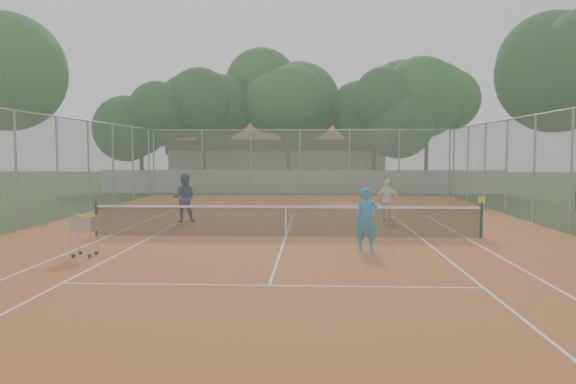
{
  "coord_description": "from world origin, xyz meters",
  "views": [
    {
      "loc": [
        0.86,
        -17.12,
        2.6
      ],
      "look_at": [
        0.0,
        1.5,
        1.3
      ],
      "focal_mm": 35.0,
      "sensor_mm": 36.0,
      "label": 1
    }
  ],
  "objects_px": {
    "tennis_net": "(286,221)",
    "player_far_left": "(184,198)",
    "ball_hopper": "(85,235)",
    "player_near": "(367,219)",
    "clubhouse": "(279,158)",
    "player_far_right": "(387,200)"
  },
  "relations": [
    {
      "from": "clubhouse",
      "to": "player_far_right",
      "type": "xyz_separation_m",
      "value": [
        5.64,
        -24.91,
        -1.38
      ]
    },
    {
      "from": "clubhouse",
      "to": "player_near",
      "type": "xyz_separation_m",
      "value": [
        4.26,
        -31.28,
        -1.35
      ]
    },
    {
      "from": "clubhouse",
      "to": "tennis_net",
      "type": "bearing_deg",
      "value": -86.05
    },
    {
      "from": "tennis_net",
      "to": "ball_hopper",
      "type": "distance_m",
      "value": 6.0
    },
    {
      "from": "clubhouse",
      "to": "player_far_right",
      "type": "relative_size",
      "value": 10.22
    },
    {
      "from": "player_far_right",
      "to": "ball_hopper",
      "type": "height_order",
      "value": "player_far_right"
    },
    {
      "from": "tennis_net",
      "to": "player_far_right",
      "type": "relative_size",
      "value": 7.4
    },
    {
      "from": "tennis_net",
      "to": "player_far_left",
      "type": "xyz_separation_m",
      "value": [
        -3.99,
        3.55,
        0.41
      ]
    },
    {
      "from": "player_near",
      "to": "player_far_right",
      "type": "bearing_deg",
      "value": 80.21
    },
    {
      "from": "player_far_right",
      "to": "player_far_left",
      "type": "bearing_deg",
      "value": 23.1
    },
    {
      "from": "player_near",
      "to": "ball_hopper",
      "type": "relative_size",
      "value": 1.49
    },
    {
      "from": "clubhouse",
      "to": "ball_hopper",
      "type": "xyz_separation_m",
      "value": [
        -2.83,
        -32.56,
        -1.62
      ]
    },
    {
      "from": "tennis_net",
      "to": "ball_hopper",
      "type": "bearing_deg",
      "value": -143.64
    },
    {
      "from": "tennis_net",
      "to": "player_near",
      "type": "height_order",
      "value": "player_near"
    },
    {
      "from": "clubhouse",
      "to": "player_near",
      "type": "relative_size",
      "value": 9.84
    },
    {
      "from": "tennis_net",
      "to": "player_far_right",
      "type": "xyz_separation_m",
      "value": [
        3.64,
        4.09,
        0.31
      ]
    },
    {
      "from": "player_far_right",
      "to": "clubhouse",
      "type": "bearing_deg",
      "value": -58.19
    },
    {
      "from": "tennis_net",
      "to": "player_far_left",
      "type": "height_order",
      "value": "player_far_left"
    },
    {
      "from": "player_far_right",
      "to": "tennis_net",
      "type": "bearing_deg",
      "value": 67.41
    },
    {
      "from": "clubhouse",
      "to": "player_near",
      "type": "bearing_deg",
      "value": -82.25
    },
    {
      "from": "player_near",
      "to": "clubhouse",
      "type": "bearing_deg",
      "value": 100.14
    },
    {
      "from": "tennis_net",
      "to": "player_far_right",
      "type": "distance_m",
      "value": 5.48
    }
  ]
}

